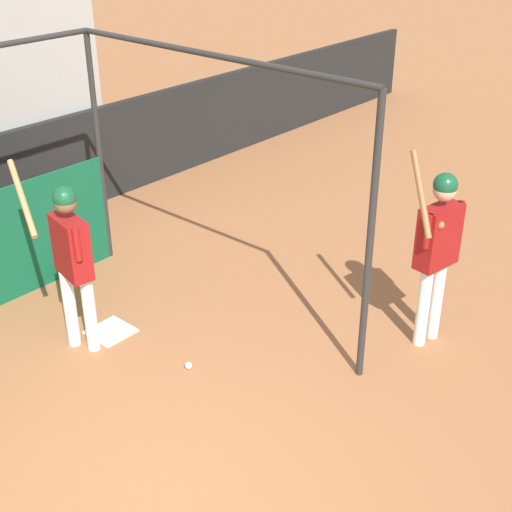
{
  "coord_description": "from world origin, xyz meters",
  "views": [
    {
      "loc": [
        -2.56,
        -3.26,
        4.37
      ],
      "look_at": [
        2.21,
        0.86,
        1.05
      ],
      "focal_mm": 50.0,
      "sensor_mm": 36.0,
      "label": 1
    }
  ],
  "objects": [
    {
      "name": "player_batter",
      "position": [
        0.96,
        2.21,
        1.11
      ],
      "size": [
        0.57,
        0.97,
        1.97
      ],
      "rotation": [
        0.0,
        0.0,
        1.38
      ],
      "color": "white",
      "rests_on": "ground"
    },
    {
      "name": "ground_plane",
      "position": [
        0.0,
        0.0,
        0.0
      ],
      "size": [
        60.0,
        60.0,
        0.0
      ],
      "primitive_type": "plane",
      "color": "#935B38"
    },
    {
      "name": "baseball",
      "position": [
        1.41,
        1.08,
        0.04
      ],
      "size": [
        0.07,
        0.07,
        0.07
      ],
      "color": "white",
      "rests_on": "ground"
    },
    {
      "name": "player_waiting",
      "position": [
        3.44,
        -0.48,
        1.18
      ],
      "size": [
        0.81,
        0.47,
        2.15
      ],
      "rotation": [
        0.0,
        0.0,
        2.97
      ],
      "color": "white",
      "rests_on": "ground"
    },
    {
      "name": "home_plate",
      "position": [
        1.32,
        2.2,
        0.01
      ],
      "size": [
        0.44,
        0.44,
        0.02
      ],
      "color": "white",
      "rests_on": "ground"
    }
  ]
}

